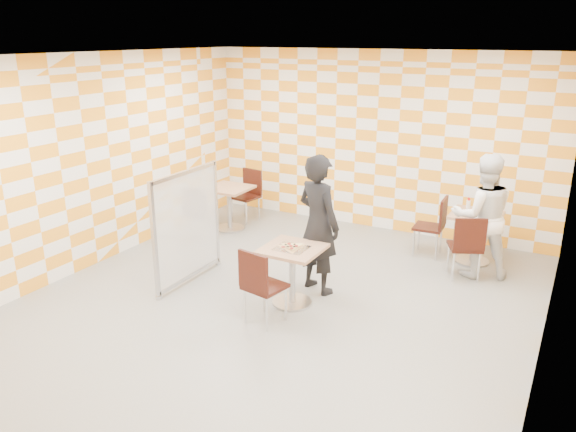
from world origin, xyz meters
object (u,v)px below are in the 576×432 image
(chair_empty_near, at_px, (198,210))
(man_white, at_px, (482,216))
(main_table, at_px, (292,266))
(man_dark, at_px, (318,224))
(chair_second_side, at_px, (435,222))
(chair_main_front, at_px, (260,282))
(partition, at_px, (187,226))
(second_table, at_px, (475,229))
(empty_table, at_px, (229,201))
(chair_second_front, at_px, (467,243))
(sport_bottle, at_px, (468,205))
(soda_bottle, at_px, (490,208))
(chair_empty_far, at_px, (249,191))

(chair_empty_near, bearing_deg, man_white, 10.94)
(main_table, distance_m, chair_empty_near, 2.64)
(man_dark, bearing_deg, chair_second_side, -97.90)
(chair_main_front, distance_m, partition, 1.61)
(second_table, xyz_separation_m, empty_table, (-3.99, -0.49, 0.00))
(man_dark, bearing_deg, chair_second_front, -122.30)
(sport_bottle, distance_m, soda_bottle, 0.32)
(second_table, relative_size, empty_table, 1.00)
(main_table, relative_size, chair_second_front, 0.81)
(main_table, distance_m, soda_bottle, 3.14)
(chair_main_front, bearing_deg, chair_second_front, 52.89)
(second_table, xyz_separation_m, man_dark, (-1.61, -1.95, 0.40))
(second_table, xyz_separation_m, chair_empty_far, (-3.97, 0.10, 0.04))
(chair_second_front, distance_m, sport_bottle, 0.88)
(empty_table, xyz_separation_m, chair_second_side, (3.42, 0.44, 0.04))
(main_table, height_order, chair_main_front, chair_main_front)
(main_table, bearing_deg, man_dark, 78.99)
(man_dark, distance_m, soda_bottle, 2.66)
(chair_main_front, distance_m, man_dark, 1.24)
(chair_empty_far, bearing_deg, sport_bottle, -0.26)
(main_table, distance_m, chair_empty_far, 3.42)
(chair_main_front, xyz_separation_m, man_white, (1.93, 2.67, 0.32))
(chair_main_front, bearing_deg, chair_empty_far, 124.13)
(empty_table, bearing_deg, chair_empty_near, -95.45)
(partition, distance_m, man_white, 3.99)
(second_table, relative_size, sport_bottle, 3.75)
(main_table, distance_m, chair_second_front, 2.47)
(main_table, bearing_deg, sport_bottle, 58.49)
(second_table, bearing_deg, chair_second_side, -174.47)
(second_table, xyz_separation_m, chair_main_front, (-1.78, -3.12, 0.04))
(second_table, bearing_deg, chair_main_front, -119.74)
(empty_table, bearing_deg, sport_bottle, 8.51)
(second_table, height_order, chair_empty_far, chair_empty_far)
(partition, distance_m, soda_bottle, 4.28)
(chair_second_side, relative_size, soda_bottle, 4.02)
(empty_table, bearing_deg, chair_empty_far, 87.92)
(main_table, relative_size, empty_table, 1.00)
(chair_second_front, xyz_separation_m, man_dark, (-1.64, -1.23, 0.37))
(main_table, bearing_deg, chair_empty_far, 131.28)
(chair_second_side, height_order, man_dark, man_dark)
(main_table, bearing_deg, second_table, 55.32)
(empty_table, relative_size, chair_second_front, 0.81)
(chair_second_side, height_order, partition, partition)
(second_table, height_order, chair_second_side, chair_second_side)
(second_table, distance_m, chair_second_front, 0.72)
(chair_empty_near, distance_m, chair_empty_far, 1.37)
(empty_table, height_order, chair_main_front, chair_main_front)
(chair_empty_near, bearing_deg, partition, -57.63)
(chair_second_front, distance_m, man_white, 0.43)
(chair_second_side, distance_m, partition, 3.67)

